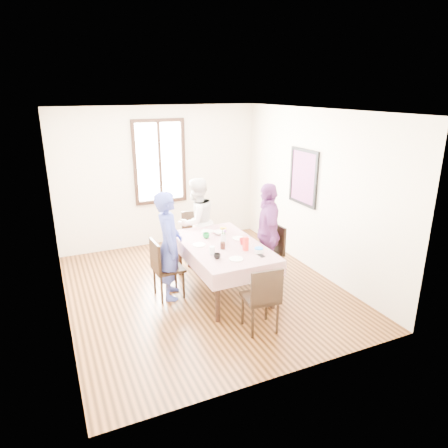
{
  "coord_description": "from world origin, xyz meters",
  "views": [
    {
      "loc": [
        -2.06,
        -5.34,
        2.98
      ],
      "look_at": [
        0.26,
        -0.21,
        1.1
      ],
      "focal_mm": 32.46,
      "sensor_mm": 36.0,
      "label": 1
    }
  ],
  "objects_px": {
    "chair_near": "(260,297)",
    "person_far": "(196,222)",
    "person_left": "(169,246)",
    "chair_right": "(267,253)",
    "chair_far": "(196,238)",
    "chair_left": "(168,268)",
    "dining_table": "(223,268)",
    "person_right": "(267,233)"
  },
  "relations": [
    {
      "from": "chair_right",
      "to": "person_left",
      "type": "xyz_separation_m",
      "value": [
        -1.6,
        0.11,
        0.36
      ]
    },
    {
      "from": "chair_left",
      "to": "person_far",
      "type": "bearing_deg",
      "value": 138.19
    },
    {
      "from": "chair_left",
      "to": "chair_near",
      "type": "xyz_separation_m",
      "value": [
        0.81,
        -1.34,
        0.0
      ]
    },
    {
      "from": "chair_right",
      "to": "chair_far",
      "type": "relative_size",
      "value": 1.0
    },
    {
      "from": "person_far",
      "to": "person_right",
      "type": "relative_size",
      "value": 0.96
    },
    {
      "from": "person_left",
      "to": "person_far",
      "type": "height_order",
      "value": "person_left"
    },
    {
      "from": "person_far",
      "to": "person_right",
      "type": "distance_m",
      "value": 1.36
    },
    {
      "from": "chair_left",
      "to": "person_left",
      "type": "bearing_deg",
      "value": 87.45
    },
    {
      "from": "chair_right",
      "to": "chair_left",
      "type": "bearing_deg",
      "value": 83.4
    },
    {
      "from": "chair_far",
      "to": "person_left",
      "type": "bearing_deg",
      "value": 61.03
    },
    {
      "from": "chair_left",
      "to": "chair_far",
      "type": "bearing_deg",
      "value": 138.79
    },
    {
      "from": "person_left",
      "to": "person_far",
      "type": "relative_size",
      "value": 1.04
    },
    {
      "from": "chair_left",
      "to": "person_far",
      "type": "relative_size",
      "value": 0.59
    },
    {
      "from": "dining_table",
      "to": "chair_right",
      "type": "bearing_deg",
      "value": 3.76
    },
    {
      "from": "chair_near",
      "to": "person_far",
      "type": "height_order",
      "value": "person_far"
    },
    {
      "from": "chair_near",
      "to": "person_far",
      "type": "xyz_separation_m",
      "value": [
        0.0,
        2.33,
        0.32
      ]
    },
    {
      "from": "dining_table",
      "to": "person_left",
      "type": "xyz_separation_m",
      "value": [
        -0.79,
        0.16,
        0.44
      ]
    },
    {
      "from": "chair_right",
      "to": "person_right",
      "type": "bearing_deg",
      "value": 87.17
    },
    {
      "from": "chair_right",
      "to": "chair_near",
      "type": "height_order",
      "value": "same"
    },
    {
      "from": "chair_near",
      "to": "person_right",
      "type": "relative_size",
      "value": 0.56
    },
    {
      "from": "person_right",
      "to": "chair_near",
      "type": "bearing_deg",
      "value": -12.0
    },
    {
      "from": "chair_left",
      "to": "chair_right",
      "type": "height_order",
      "value": "same"
    },
    {
      "from": "chair_left",
      "to": "chair_right",
      "type": "relative_size",
      "value": 1.0
    },
    {
      "from": "person_far",
      "to": "person_right",
      "type": "bearing_deg",
      "value": 105.81
    },
    {
      "from": "dining_table",
      "to": "chair_right",
      "type": "relative_size",
      "value": 1.88
    },
    {
      "from": "chair_right",
      "to": "person_right",
      "type": "relative_size",
      "value": 0.56
    },
    {
      "from": "chair_near",
      "to": "person_right",
      "type": "distance_m",
      "value": 1.5
    },
    {
      "from": "chair_far",
      "to": "person_far",
      "type": "distance_m",
      "value": 0.32
    },
    {
      "from": "dining_table",
      "to": "person_right",
      "type": "distance_m",
      "value": 0.9
    },
    {
      "from": "chair_far",
      "to": "person_right",
      "type": "relative_size",
      "value": 0.56
    },
    {
      "from": "dining_table",
      "to": "chair_left",
      "type": "relative_size",
      "value": 1.88
    },
    {
      "from": "chair_right",
      "to": "chair_near",
      "type": "xyz_separation_m",
      "value": [
        -0.81,
        -1.23,
        0.0
      ]
    },
    {
      "from": "person_right",
      "to": "person_left",
      "type": "bearing_deg",
      "value": -73.12
    },
    {
      "from": "dining_table",
      "to": "chair_right",
      "type": "xyz_separation_m",
      "value": [
        0.81,
        0.05,
        0.08
      ]
    },
    {
      "from": "dining_table",
      "to": "chair_left",
      "type": "xyz_separation_m",
      "value": [
        -0.81,
        0.16,
        0.08
      ]
    },
    {
      "from": "chair_far",
      "to": "dining_table",
      "type": "bearing_deg",
      "value": 98.94
    },
    {
      "from": "dining_table",
      "to": "chair_near",
      "type": "distance_m",
      "value": 1.18
    },
    {
      "from": "chair_left",
      "to": "person_left",
      "type": "relative_size",
      "value": 0.56
    },
    {
      "from": "chair_left",
      "to": "chair_right",
      "type": "distance_m",
      "value": 1.63
    },
    {
      "from": "person_left",
      "to": "chair_near",
      "type": "bearing_deg",
      "value": -132.23
    },
    {
      "from": "dining_table",
      "to": "person_far",
      "type": "xyz_separation_m",
      "value": [
        0.0,
        1.15,
        0.4
      ]
    },
    {
      "from": "chair_near",
      "to": "dining_table",
      "type": "bearing_deg",
      "value": 95.42
    }
  ]
}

